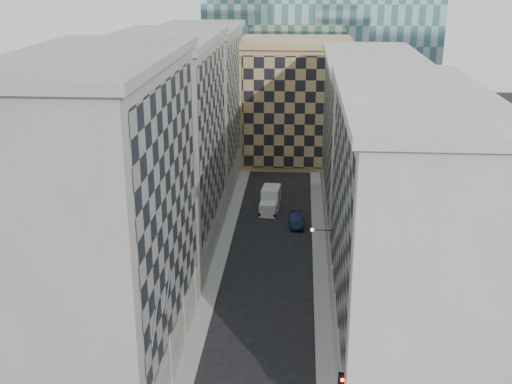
% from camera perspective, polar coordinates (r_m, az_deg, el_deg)
% --- Properties ---
extents(sidewalk_west, '(1.50, 100.00, 0.15)m').
position_cam_1_polar(sidewalk_west, '(67.61, -3.26, -5.99)').
color(sidewalk_west, gray).
rests_on(sidewalk_west, ground).
extents(sidewalk_east, '(1.50, 100.00, 0.15)m').
position_cam_1_polar(sidewalk_east, '(67.16, 5.71, -6.24)').
color(sidewalk_east, gray).
rests_on(sidewalk_east, ground).
extents(bldg_left_a, '(10.80, 22.80, 23.70)m').
position_cam_1_polar(bldg_left_a, '(47.05, -13.28, -2.56)').
color(bldg_left_a, gray).
rests_on(bldg_left_a, ground).
extents(bldg_left_b, '(10.80, 22.80, 22.70)m').
position_cam_1_polar(bldg_left_b, '(67.42, -7.89, 3.98)').
color(bldg_left_b, gray).
rests_on(bldg_left_b, ground).
extents(bldg_left_c, '(10.80, 22.80, 21.70)m').
position_cam_1_polar(bldg_left_c, '(88.57, -5.01, 7.44)').
color(bldg_left_c, gray).
rests_on(bldg_left_c, ground).
extents(bldg_right_a, '(10.80, 26.80, 20.70)m').
position_cam_1_polar(bldg_right_a, '(49.89, 12.98, -3.12)').
color(bldg_right_a, '#A5A098').
rests_on(bldg_right_a, ground).
extents(bldg_right_b, '(10.80, 28.80, 19.70)m').
position_cam_1_polar(bldg_right_b, '(75.49, 10.04, 4.36)').
color(bldg_right_b, '#A5A098').
rests_on(bldg_right_b, ground).
extents(tan_block, '(16.80, 14.80, 18.80)m').
position_cam_1_polar(tan_block, '(100.41, 3.52, 8.08)').
color(tan_block, tan).
rests_on(tan_block, ground).
extents(flagpoles_left, '(0.10, 6.33, 2.33)m').
position_cam_1_polar(flagpoles_left, '(43.07, -8.38, -10.00)').
color(flagpoles_left, gray).
rests_on(flagpoles_left, ground).
extents(bracket_lamp, '(1.98, 0.36, 0.36)m').
position_cam_1_polar(bracket_lamp, '(59.16, 5.20, -3.37)').
color(bracket_lamp, black).
rests_on(bracket_lamp, ground).
extents(box_truck, '(2.57, 5.38, 2.86)m').
position_cam_1_polar(box_truck, '(80.54, 1.28, -0.80)').
color(box_truck, silver).
rests_on(box_truck, ground).
extents(dark_car, '(1.83, 4.61, 1.49)m').
position_cam_1_polar(dark_car, '(76.14, 3.60, -2.46)').
color(dark_car, '#0F1A39').
rests_on(dark_car, ground).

